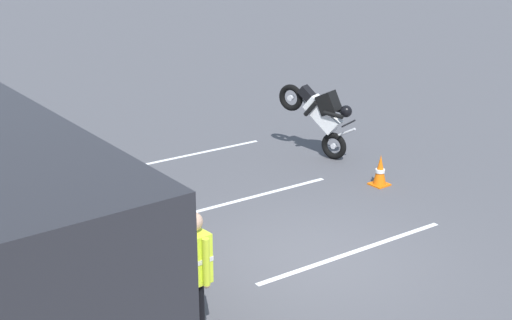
# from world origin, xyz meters

# --- Properties ---
(ground_plane) EXTENTS (80.00, 80.00, 0.00)m
(ground_plane) POSITION_xyz_m (0.00, 0.00, 0.00)
(ground_plane) COLOR #4C4C51
(spectator_far_left) EXTENTS (0.57, 0.33, 1.76)m
(spectator_far_left) POSITION_xyz_m (-0.78, 2.63, 1.06)
(spectator_far_left) COLOR black
(spectator_far_left) RESTS_ON ground_plane
(spectator_left) EXTENTS (0.58, 0.37, 1.67)m
(spectator_left) POSITION_xyz_m (0.36, 2.39, 0.99)
(spectator_left) COLOR black
(spectator_left) RESTS_ON ground_plane
(spectator_centre) EXTENTS (0.58, 0.37, 1.69)m
(spectator_centre) POSITION_xyz_m (1.20, 2.44, 1.00)
(spectator_centre) COLOR black
(spectator_centre) RESTS_ON ground_plane
(spectator_right) EXTENTS (0.58, 0.34, 1.81)m
(spectator_right) POSITION_xyz_m (2.18, 2.58, 1.09)
(spectator_right) COLOR black
(spectator_right) RESTS_ON ground_plane
(stunt_motorcycle) EXTENTS (1.97, 0.93, 1.64)m
(stunt_motorcycle) POSITION_xyz_m (3.61, -3.38, 0.99)
(stunt_motorcycle) COLOR black
(stunt_motorcycle) RESTS_ON ground_plane
(traffic_cone) EXTENTS (0.34, 0.34, 0.63)m
(traffic_cone) POSITION_xyz_m (1.58, -3.15, 0.30)
(traffic_cone) COLOR orange
(traffic_cone) RESTS_ON ground_plane
(bay_line_c) EXTENTS (0.28, 3.79, 0.01)m
(bay_line_c) POSITION_xyz_m (-0.22, -0.70, 0.00)
(bay_line_c) COLOR white
(bay_line_c) RESTS_ON ground_plane
(bay_line_d) EXTENTS (0.27, 3.56, 0.01)m
(bay_line_d) POSITION_xyz_m (2.59, -0.70, 0.00)
(bay_line_d) COLOR white
(bay_line_d) RESTS_ON ground_plane
(bay_line_e) EXTENTS (0.31, 4.41, 0.01)m
(bay_line_e) POSITION_xyz_m (5.40, -0.70, 0.00)
(bay_line_e) COLOR white
(bay_line_e) RESTS_ON ground_plane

